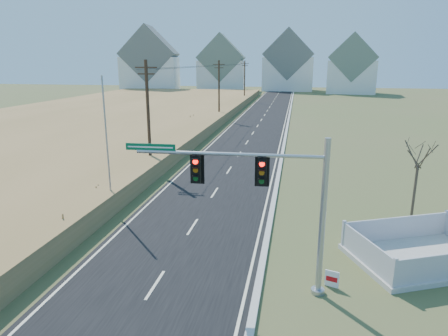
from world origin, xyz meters
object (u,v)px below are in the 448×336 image
traffic_signal_mast (275,197)px  fence_enclosure (422,256)px  open_sign (332,279)px  flagpole (108,159)px  bare_tree (420,153)px

traffic_signal_mast → fence_enclosure: 8.35m
traffic_signal_mast → open_sign: 4.32m
traffic_signal_mast → fence_enclosure: traffic_signal_mast is taller
open_sign → flagpole: (-12.63, 6.48, 2.87)m
fence_enclosure → traffic_signal_mast: bearing=-175.3°
traffic_signal_mast → open_sign: bearing=11.9°
fence_enclosure → flagpole: (-16.85, 3.49, 2.96)m
open_sign → bare_tree: bearing=75.8°
traffic_signal_mast → open_sign: (2.38, 0.59, -3.55)m
traffic_signal_mast → fence_enclosure: bearing=26.5°
traffic_signal_mast → bare_tree: traffic_signal_mast is taller
fence_enclosure → open_sign: (-4.22, -3.00, 0.10)m
open_sign → flagpole: size_ratio=0.09×
open_sign → fence_enclosure: bearing=53.7°
fence_enclosure → bare_tree: bare_tree is taller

